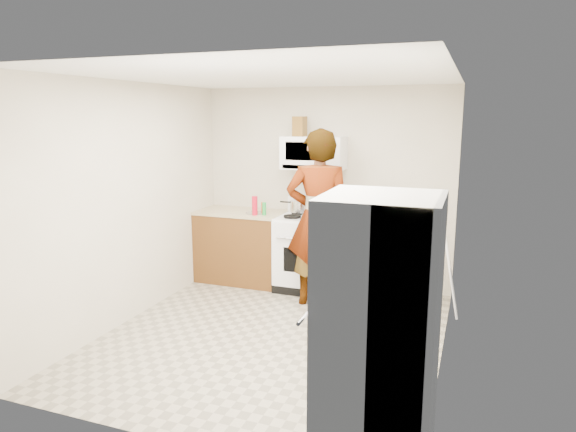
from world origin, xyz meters
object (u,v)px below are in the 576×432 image
at_px(microwave, 314,153).
at_px(kettle, 390,211).
at_px(person, 319,218).
at_px(fridge, 378,331).
at_px(gas_range, 310,251).
at_px(saucepan, 300,206).

relative_size(microwave, kettle, 4.25).
xyz_separation_m(person, kettle, (0.70, 0.66, 0.02)).
distance_m(fridge, kettle, 3.17).
height_order(fridge, kettle, fridge).
bearing_deg(fridge, person, 114.40).
distance_m(gas_range, kettle, 1.11).
height_order(person, kettle, person).
bearing_deg(kettle, microwave, 174.56).
relative_size(person, kettle, 11.27).
height_order(microwave, person, person).
bearing_deg(fridge, kettle, 97.73).
relative_size(person, fridge, 1.19).
relative_size(gas_range, person, 0.56).
bearing_deg(person, fridge, 99.35).
height_order(gas_range, saucepan, gas_range).
bearing_deg(gas_range, saucepan, 142.19).
xyz_separation_m(gas_range, person, (0.25, -0.45, 0.52)).
relative_size(gas_range, saucepan, 4.56).
distance_m(microwave, kettle, 1.16).
distance_m(gas_range, saucepan, 0.58).
bearing_deg(saucepan, gas_range, -37.81).
xyz_separation_m(person, saucepan, (-0.42, 0.59, 0.01)).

